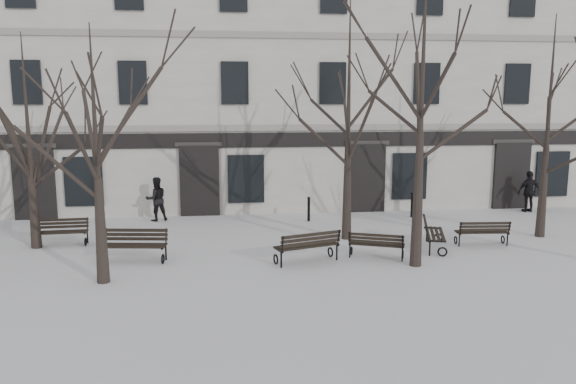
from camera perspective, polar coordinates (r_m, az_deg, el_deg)
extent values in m
plane|color=silver|center=(16.04, 2.74, -7.90)|extent=(100.00, 100.00, 0.00)
cube|color=beige|center=(28.22, -1.52, 10.93)|extent=(40.00, 10.00, 11.00)
cube|color=gray|center=(23.23, -0.39, 6.55)|extent=(40.00, 0.12, 0.25)
cube|color=gray|center=(23.34, -0.40, 15.66)|extent=(40.00, 0.12, 0.25)
cube|color=black|center=(23.26, -0.39, 5.32)|extent=(40.00, 0.10, 0.60)
cube|color=black|center=(24.45, -24.37, 0.79)|extent=(1.60, 0.22, 2.90)
cube|color=#2D2B28|center=(24.25, -24.64, 4.28)|extent=(1.90, 0.08, 0.18)
cube|color=black|center=(23.94, -20.04, 1.01)|extent=(1.50, 0.14, 2.00)
cube|color=black|center=(23.30, -8.97, 1.13)|extent=(1.60, 0.22, 2.90)
cube|color=#2D2B28|center=(23.09, -9.07, 4.80)|extent=(1.90, 0.08, 0.18)
cube|color=black|center=(23.30, -4.30, 1.35)|extent=(1.50, 0.14, 2.00)
cube|color=black|center=(24.04, 7.95, 1.41)|extent=(1.60, 0.22, 2.90)
cube|color=#2D2B28|center=(23.84, 8.05, 4.97)|extent=(1.90, 0.08, 0.18)
cube|color=black|center=(24.59, 12.23, 1.59)|extent=(1.50, 0.14, 2.00)
cube|color=black|center=(26.43, 21.72, 1.55)|extent=(1.60, 0.22, 2.90)
cube|color=#2D2B28|center=(26.25, 21.97, 4.79)|extent=(1.90, 0.08, 0.18)
cube|color=black|center=(27.38, 25.23, 1.68)|extent=(1.50, 0.14, 2.00)
cube|color=black|center=(24.24, -25.01, 10.06)|extent=(1.10, 0.14, 1.70)
cube|color=black|center=(23.32, -15.48, 10.65)|extent=(1.10, 0.14, 1.70)
cube|color=black|center=(23.06, -5.43, 10.96)|extent=(1.10, 0.14, 1.70)
cube|color=black|center=(23.49, 4.55, 10.95)|extent=(1.10, 0.14, 1.70)
cube|color=black|center=(24.58, 13.90, 10.64)|extent=(1.10, 0.14, 1.70)
cube|color=black|center=(26.23, 22.25, 10.13)|extent=(1.10, 0.14, 1.70)
cone|color=black|center=(15.39, -18.48, -3.76)|extent=(0.34, 0.34, 2.79)
cone|color=black|center=(16.39, 13.05, -0.82)|extent=(0.34, 0.34, 3.85)
cone|color=black|center=(19.76, -24.43, -1.16)|extent=(0.34, 0.34, 2.86)
cone|color=black|center=(19.22, 6.03, 0.22)|extent=(0.34, 0.34, 3.43)
cone|color=black|center=(21.37, 24.47, 0.01)|extent=(0.34, 0.34, 3.17)
torus|color=black|center=(17.45, -18.38, -6.44)|extent=(0.09, 0.31, 0.31)
cylinder|color=black|center=(17.77, -17.99, -5.83)|extent=(0.05, 0.05, 0.48)
cube|color=black|center=(17.54, -18.23, -5.24)|extent=(0.13, 0.58, 0.05)
torus|color=black|center=(16.94, -12.59, -6.65)|extent=(0.09, 0.31, 0.31)
cylinder|color=black|center=(17.28, -12.30, -6.01)|extent=(0.05, 0.05, 0.48)
cube|color=black|center=(17.03, -12.48, -5.41)|extent=(0.13, 0.58, 0.05)
cube|color=black|center=(17.05, -15.62, -5.46)|extent=(1.90, 0.35, 0.04)
cube|color=black|center=(17.18, -15.48, -5.33)|extent=(1.90, 0.35, 0.04)
cube|color=black|center=(17.32, -15.34, -5.21)|extent=(1.90, 0.35, 0.04)
cube|color=black|center=(17.46, -15.20, -5.09)|extent=(1.90, 0.35, 0.04)
cube|color=black|center=(17.46, -15.19, -4.61)|extent=(1.89, 0.29, 0.10)
cube|color=black|center=(17.46, -15.18, -4.19)|extent=(1.89, 0.29, 0.10)
cube|color=black|center=(17.45, -15.18, -3.77)|extent=(1.89, 0.29, 0.10)
cylinder|color=black|center=(17.74, -17.98, -4.35)|extent=(0.06, 0.16, 0.53)
cylinder|color=black|center=(17.24, -12.29, -4.50)|extent=(0.06, 0.16, 0.53)
torus|color=black|center=(17.29, 4.33, -6.10)|extent=(0.15, 0.31, 0.31)
cylinder|color=black|center=(16.94, 4.98, -6.12)|extent=(0.05, 0.05, 0.48)
cube|color=black|center=(17.04, 4.66, -5.18)|extent=(0.24, 0.58, 0.05)
torus|color=black|center=(16.50, -1.25, -6.85)|extent=(0.15, 0.31, 0.31)
cylinder|color=black|center=(16.13, -0.69, -6.89)|extent=(0.05, 0.05, 0.48)
cube|color=black|center=(16.24, -0.98, -5.89)|extent=(0.24, 0.58, 0.05)
cube|color=black|center=(16.82, 1.54, -5.28)|extent=(1.87, 0.71, 0.04)
cube|color=black|center=(16.69, 1.78, -5.39)|extent=(1.87, 0.71, 0.04)
cube|color=black|center=(16.56, 2.02, -5.52)|extent=(1.87, 0.71, 0.04)
cube|color=black|center=(16.43, 2.26, -5.64)|extent=(1.87, 0.71, 0.04)
cube|color=black|center=(16.36, 2.33, -5.20)|extent=(1.85, 0.65, 0.10)
cube|color=black|center=(16.30, 2.37, -4.78)|extent=(1.85, 0.65, 0.10)
cube|color=black|center=(16.25, 2.41, -4.36)|extent=(1.85, 0.65, 0.10)
cylinder|color=black|center=(16.75, 5.15, -4.68)|extent=(0.09, 0.16, 0.54)
cylinder|color=black|center=(15.93, -0.57, -5.39)|extent=(0.09, 0.16, 0.54)
torus|color=black|center=(17.43, 11.59, -6.22)|extent=(0.14, 0.27, 0.27)
cylinder|color=black|center=(17.09, 11.53, -6.26)|extent=(0.05, 0.05, 0.41)
cube|color=black|center=(17.20, 11.59, -5.45)|extent=(0.23, 0.49, 0.05)
torus|color=black|center=(17.58, 6.47, -5.95)|extent=(0.14, 0.27, 0.27)
cylinder|color=black|center=(17.25, 6.30, -5.98)|extent=(0.05, 0.05, 0.41)
cube|color=black|center=(17.35, 6.40, -5.18)|extent=(0.23, 0.49, 0.05)
cube|color=black|center=(17.45, 9.06, -5.09)|extent=(1.57, 0.69, 0.03)
cube|color=black|center=(17.32, 9.01, -5.20)|extent=(1.57, 0.69, 0.03)
cube|color=black|center=(17.20, 8.97, -5.31)|extent=(1.57, 0.69, 0.03)
cube|color=black|center=(17.07, 8.92, -5.41)|extent=(1.57, 0.69, 0.03)
cube|color=black|center=(17.01, 8.92, -5.06)|extent=(1.55, 0.64, 0.08)
cube|color=black|center=(16.96, 8.92, -4.71)|extent=(1.55, 0.64, 0.08)
cube|color=black|center=(16.92, 8.92, -4.36)|extent=(1.55, 0.64, 0.08)
cylinder|color=black|center=(16.92, 11.56, -5.05)|extent=(0.08, 0.14, 0.46)
cylinder|color=black|center=(17.07, 6.29, -4.78)|extent=(0.08, 0.14, 0.46)
torus|color=black|center=(20.06, -24.46, -4.80)|extent=(0.06, 0.28, 0.28)
cylinder|color=black|center=(20.37, -24.22, -4.34)|extent=(0.05, 0.05, 0.43)
cube|color=black|center=(20.16, -24.39, -3.86)|extent=(0.07, 0.53, 0.05)
torus|color=black|center=(19.69, -19.87, -4.77)|extent=(0.06, 0.28, 0.28)
cylinder|color=black|center=(20.00, -19.70, -4.30)|extent=(0.05, 0.05, 0.43)
cube|color=black|center=(19.78, -19.83, -3.81)|extent=(0.07, 0.53, 0.05)
cube|color=black|center=(19.75, -22.27, -3.93)|extent=(1.73, 0.16, 0.03)
cube|color=black|center=(19.88, -22.18, -3.84)|extent=(1.73, 0.16, 0.03)
cube|color=black|center=(20.00, -22.09, -3.75)|extent=(1.73, 0.16, 0.03)
cube|color=black|center=(20.13, -22.01, -3.66)|extent=(1.73, 0.16, 0.03)
cube|color=black|center=(20.14, -22.01, -3.29)|extent=(1.73, 0.11, 0.09)
cube|color=black|center=(20.14, -22.02, -2.96)|extent=(1.73, 0.11, 0.09)
cube|color=black|center=(20.13, -22.02, -2.63)|extent=(1.73, 0.11, 0.09)
cylinder|color=black|center=(20.35, -24.24, -3.18)|extent=(0.04, 0.14, 0.48)
cylinder|color=black|center=(19.98, -19.73, -3.12)|extent=(0.04, 0.14, 0.48)
torus|color=black|center=(20.14, 20.99, -4.52)|extent=(0.07, 0.28, 0.27)
cylinder|color=black|center=(19.83, 21.39, -4.53)|extent=(0.05, 0.05, 0.42)
cube|color=black|center=(19.93, 21.23, -3.82)|extent=(0.08, 0.52, 0.05)
torus|color=black|center=(19.56, 16.66, -4.69)|extent=(0.07, 0.28, 0.27)
cylinder|color=black|center=(19.23, 17.01, -4.71)|extent=(0.05, 0.05, 0.42)
cube|color=black|center=(19.34, 16.87, -3.98)|extent=(0.08, 0.52, 0.05)
cube|color=black|center=(19.80, 18.87, -3.71)|extent=(1.70, 0.20, 0.03)
cube|color=black|center=(19.68, 19.00, -3.80)|extent=(1.70, 0.20, 0.03)
cube|color=black|center=(19.56, 19.15, -3.88)|extent=(1.70, 0.20, 0.03)
cube|color=black|center=(19.45, 19.29, -3.97)|extent=(1.70, 0.20, 0.03)
cube|color=black|center=(19.38, 19.35, -3.65)|extent=(1.69, 0.15, 0.08)
cube|color=black|center=(19.34, 19.39, -3.33)|extent=(1.69, 0.15, 0.08)
cube|color=black|center=(19.30, 19.43, -3.02)|extent=(1.69, 0.15, 0.08)
cylinder|color=black|center=(19.67, 21.55, -3.45)|extent=(0.05, 0.14, 0.47)
cylinder|color=black|center=(19.07, 17.14, -3.59)|extent=(0.05, 0.14, 0.47)
torus|color=black|center=(17.92, 15.41, -5.88)|extent=(0.31, 0.14, 0.31)
cylinder|color=black|center=(17.87, 14.20, -5.57)|extent=(0.05, 0.05, 0.48)
cube|color=black|center=(17.82, 14.85, -4.85)|extent=(0.57, 0.23, 0.05)
torus|color=black|center=(19.65, 15.01, -4.50)|extent=(0.31, 0.14, 0.31)
cylinder|color=black|center=(19.61, 13.91, -4.22)|extent=(0.05, 0.05, 0.48)
cube|color=black|center=(19.56, 14.50, -3.56)|extent=(0.57, 0.23, 0.05)
cube|color=black|center=(18.70, 15.38, -4.13)|extent=(0.66, 1.85, 0.04)
cube|color=black|center=(18.69, 14.92, -4.12)|extent=(0.66, 1.85, 0.04)
cube|color=black|center=(18.68, 14.47, -4.10)|extent=(0.66, 1.85, 0.04)
cube|color=black|center=(18.67, 14.02, -4.09)|extent=(0.66, 1.85, 0.04)
cube|color=black|center=(18.64, 13.90, -3.68)|extent=(0.61, 1.83, 0.10)
cube|color=black|center=(18.61, 13.85, -3.29)|extent=(0.61, 1.83, 0.10)
cube|color=black|center=(18.58, 13.79, -2.91)|extent=(0.61, 1.83, 0.10)
cylinder|color=black|center=(17.75, 13.99, -4.16)|extent=(0.16, 0.09, 0.53)
cylinder|color=black|center=(19.50, 13.71, -2.93)|extent=(0.16, 0.09, 0.53)
cylinder|color=black|center=(22.11, 2.12, -1.83)|extent=(0.11, 0.11, 0.90)
sphere|color=black|center=(22.02, 2.12, -0.64)|extent=(0.13, 0.13, 0.13)
cylinder|color=black|center=(23.38, 12.49, -1.39)|extent=(0.11, 0.11, 0.94)
sphere|color=black|center=(23.29, 12.53, -0.21)|extent=(0.13, 0.13, 0.13)
imported|color=black|center=(22.89, -13.16, -2.84)|extent=(1.02, 0.92, 1.74)
imported|color=black|center=(26.10, 23.18, -1.86)|extent=(1.06, 0.51, 1.76)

